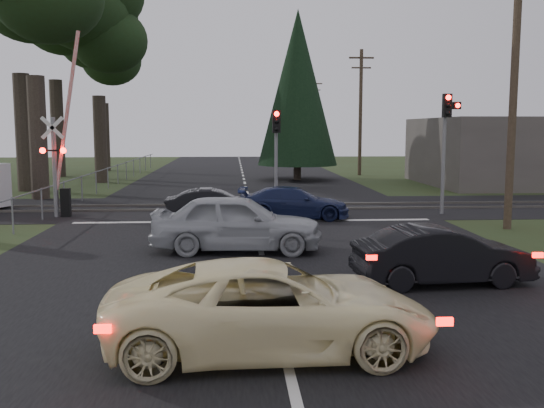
{
  "coord_description": "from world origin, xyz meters",
  "views": [
    {
      "loc": [
        -0.77,
        -13.66,
        3.36
      ],
      "look_at": [
        0.32,
        2.88,
        1.3
      ],
      "focal_mm": 40.0,
      "sensor_mm": 36.0,
      "label": 1
    }
  ],
  "objects": [
    {
      "name": "blue_sedan",
      "position": [
        1.52,
        8.73,
        0.6
      ],
      "size": [
        4.26,
        2.05,
        1.2
      ],
      "primitive_type": "imported",
      "rotation": [
        0.0,
        0.0,
        1.48
      ],
      "color": "#171F46",
      "rests_on": "ground"
    },
    {
      "name": "fence_left",
      "position": [
        -7.8,
        22.5,
        0.0
      ],
      "size": [
        0.1,
        36.0,
        1.2
      ],
      "primitive_type": null,
      "color": "slate",
      "rests_on": "ground"
    },
    {
      "name": "traffic_signal_center",
      "position": [
        1.0,
        10.68,
        2.81
      ],
      "size": [
        0.32,
        0.48,
        4.1
      ],
      "color": "slate",
      "rests_on": "ground"
    },
    {
      "name": "crossing_signal",
      "position": [
        -7.27,
        9.79,
        2.06
      ],
      "size": [
        1.62,
        0.38,
        6.96
      ],
      "color": "slate",
      "rests_on": "ground"
    },
    {
      "name": "traffic_signal_right",
      "position": [
        7.55,
        9.47,
        3.31
      ],
      "size": [
        0.68,
        0.48,
        4.7
      ],
      "color": "slate",
      "rests_on": "ground"
    },
    {
      "name": "rail_near",
      "position": [
        0.0,
        11.2,
        0.05
      ],
      "size": [
        120.0,
        0.12,
        0.1
      ],
      "primitive_type": "cube",
      "color": "#59544C",
      "rests_on": "ground"
    },
    {
      "name": "conifer_tree",
      "position": [
        3.5,
        26.0,
        5.99
      ],
      "size": [
        5.2,
        5.2,
        11.0
      ],
      "color": "#473D33",
      "rests_on": "ground"
    },
    {
      "name": "utility_pole_mid",
      "position": [
        8.5,
        30.0,
        4.73
      ],
      "size": [
        1.8,
        0.26,
        9.0
      ],
      "color": "#4C3D2D",
      "rests_on": "ground"
    },
    {
      "name": "euc_tree_c",
      "position": [
        -9.0,
        25.0,
        9.51
      ],
      "size": [
        6.0,
        6.0,
        13.2
      ],
      "color": "#473D33",
      "rests_on": "ground"
    },
    {
      "name": "euc_tree_e",
      "position": [
        -11.0,
        36.0,
        9.51
      ],
      "size": [
        6.0,
        6.0,
        13.2
      ],
      "color": "#473D33",
      "rests_on": "ground"
    },
    {
      "name": "cream_coupe",
      "position": [
        -0.2,
        -4.82,
        0.69
      ],
      "size": [
        5.02,
        2.44,
        1.37
      ],
      "primitive_type": "imported",
      "rotation": [
        0.0,
        0.0,
        1.6
      ],
      "color": "#FFF0B6",
      "rests_on": "ground"
    },
    {
      "name": "building_right",
      "position": [
        18.0,
        22.0,
        2.0
      ],
      "size": [
        14.0,
        10.0,
        4.0
      ],
      "primitive_type": "cube",
      "color": "#59514C",
      "rests_on": "ground"
    },
    {
      "name": "rail_far",
      "position": [
        0.0,
        12.8,
        0.05
      ],
      "size": [
        120.0,
        0.12,
        0.1
      ],
      "primitive_type": "cube",
      "color": "#59544C",
      "rests_on": "ground"
    },
    {
      "name": "utility_pole_far",
      "position": [
        8.5,
        55.0,
        4.73
      ],
      "size": [
        1.8,
        0.26,
        9.0
      ],
      "color": "#4C3D2D",
      "rests_on": "ground"
    },
    {
      "name": "ground",
      "position": [
        0.0,
        0.0,
        0.0
      ],
      "size": [
        120.0,
        120.0,
        0.0
      ],
      "primitive_type": "plane",
      "color": "#2B3518",
      "rests_on": "ground"
    },
    {
      "name": "dark_hatchback",
      "position": [
        3.75,
        -1.06,
        0.63
      ],
      "size": [
        3.91,
        1.65,
        1.26
      ],
      "primitive_type": "imported",
      "rotation": [
        0.0,
        0.0,
        1.66
      ],
      "color": "black",
      "rests_on": "ground"
    },
    {
      "name": "rail_corridor",
      "position": [
        0.0,
        12.0,
        0.01
      ],
      "size": [
        120.0,
        8.0,
        0.01
      ],
      "primitive_type": "cube",
      "color": "black",
      "rests_on": "ground"
    },
    {
      "name": "euc_tree_d",
      "position": [
        -13.0,
        30.0,
        11.91
      ],
      "size": [
        7.5,
        7.5,
        16.5
      ],
      "color": "#473D33",
      "rests_on": "ground"
    },
    {
      "name": "stop_line",
      "position": [
        0.0,
        8.2,
        0.01
      ],
      "size": [
        13.0,
        0.35,
        0.0
      ],
      "primitive_type": "cube",
      "color": "silver",
      "rests_on": "ground"
    },
    {
      "name": "dark_car_far",
      "position": [
        -1.44,
        8.39,
        0.59
      ],
      "size": [
        3.58,
        1.28,
        1.18
      ],
      "primitive_type": "imported",
      "rotation": [
        0.0,
        0.0,
        1.58
      ],
      "color": "black",
      "rests_on": "ground"
    },
    {
      "name": "utility_pole_near",
      "position": [
        8.5,
        6.0,
        4.73
      ],
      "size": [
        1.8,
        0.26,
        9.0
      ],
      "color": "#4C3D2D",
      "rests_on": "ground"
    },
    {
      "name": "road",
      "position": [
        0.0,
        10.0,
        0.01
      ],
      "size": [
        14.0,
        100.0,
        0.01
      ],
      "primitive_type": "cube",
      "color": "black",
      "rests_on": "ground"
    },
    {
      "name": "silver_car",
      "position": [
        -0.66,
        2.81,
        0.79
      ],
      "size": [
        4.78,
        2.2,
        1.59
      ],
      "primitive_type": "imported",
      "rotation": [
        0.0,
        0.0,
        1.5
      ],
      "color": "#A5A9AD",
      "rests_on": "ground"
    }
  ]
}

